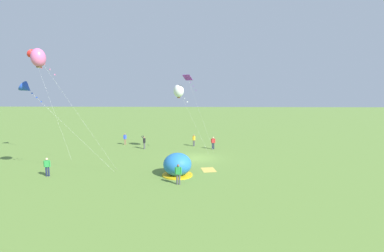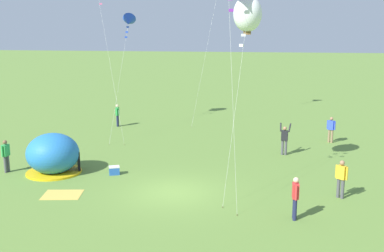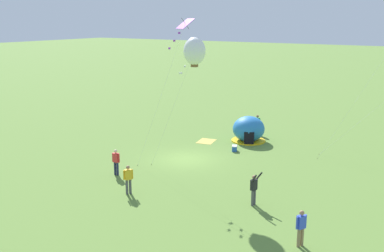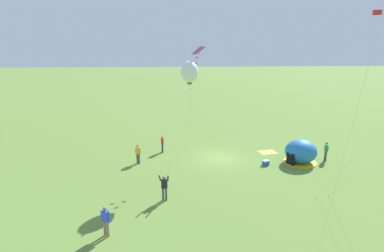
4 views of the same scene
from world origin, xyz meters
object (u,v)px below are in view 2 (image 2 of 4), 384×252
at_px(cooler_box, 114,170).
at_px(person_strolling, 341,177).
at_px(popup_tent, 53,154).
at_px(person_arms_raised, 285,138).
at_px(kite_blue, 129,21).
at_px(person_far_back, 331,128).
at_px(kite_white, 248,14).
at_px(person_with_toddler, 295,196).
at_px(person_near_tent, 117,114).
at_px(person_center_field, 6,154).

distance_m(cooler_box, person_strolling, 11.08).
height_order(popup_tent, person_arms_raised, popup_tent).
height_order(popup_tent, kite_blue, kite_blue).
bearing_deg(kite_blue, person_far_back, -15.20).
xyz_separation_m(kite_blue, kite_white, (10.07, -12.83, -0.00)).
height_order(person_strolling, kite_blue, kite_blue).
distance_m(person_with_toddler, person_near_tent, 20.26).
relative_size(cooler_box, person_arms_raised, 0.34).
relative_size(person_near_tent, person_far_back, 1.00).
relative_size(person_near_tent, kite_blue, 0.20).
relative_size(popup_tent, person_center_field, 1.63).
bearing_deg(person_arms_raised, kite_white, -111.78).
bearing_deg(person_far_back, person_center_field, -150.41).
bearing_deg(person_strolling, person_near_tent, 139.38).
height_order(cooler_box, person_near_tent, person_near_tent).
bearing_deg(person_arms_raised, person_strolling, -70.93).
distance_m(person_with_toddler, kite_white, 8.68).
distance_m(person_center_field, kite_blue, 15.78).
height_order(person_arms_raised, kite_blue, kite_blue).
distance_m(cooler_box, person_arms_raised, 10.26).
relative_size(person_center_field, person_strolling, 1.00).
relative_size(popup_tent, kite_blue, 0.32).
bearing_deg(cooler_box, kite_blue, 104.65).
bearing_deg(person_strolling, person_center_field, 177.76).
relative_size(popup_tent, cooler_box, 4.44).
xyz_separation_m(cooler_box, person_far_back, (11.67, 9.18, 0.74)).
bearing_deg(person_strolling, kite_white, 157.98).
xyz_separation_m(person_near_tent, person_strolling, (14.98, -12.85, 0.00)).
bearing_deg(person_center_field, cooler_box, 6.62).
relative_size(person_with_toddler, kite_blue, 0.20).
xyz_separation_m(cooler_box, person_near_tent, (-4.00, 11.54, 0.74)).
bearing_deg(popup_tent, person_far_back, 32.63).
relative_size(popup_tent, person_far_back, 1.63).
xyz_separation_m(popup_tent, person_with_toddler, (12.09, -3.73, -0.03)).
xyz_separation_m(person_center_field, kite_blue, (2.18, 13.95, 7.04)).
xyz_separation_m(popup_tent, cooler_box, (3.18, 0.33, -0.78)).
bearing_deg(cooler_box, person_arms_raised, 32.64).
distance_m(person_with_toddler, person_arms_raised, 9.58).
distance_m(cooler_box, person_near_tent, 12.24).
relative_size(cooler_box, person_center_field, 0.37).
relative_size(person_center_field, kite_blue, 0.20).
relative_size(person_with_toddler, person_near_tent, 1.00).
height_order(person_far_back, kite_white, kite_white).
distance_m(person_center_field, person_far_back, 19.92).
bearing_deg(kite_white, person_strolling, -22.02).
bearing_deg(kite_white, person_with_toddler, -62.84).
distance_m(person_center_field, person_near_tent, 12.31).
xyz_separation_m(person_near_tent, kite_blue, (0.53, 1.76, 7.04)).
bearing_deg(kite_white, person_arms_raised, 68.22).
relative_size(person_with_toddler, person_arms_raised, 0.91).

